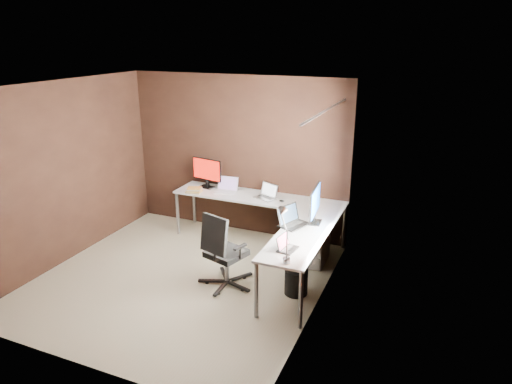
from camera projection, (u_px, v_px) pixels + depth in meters
room at (203, 189)px, 5.54m from camera, size 3.60×3.60×2.50m
desk at (270, 214)px, 6.40m from camera, size 2.65×2.25×0.73m
drawer_pedestal at (311, 242)px, 6.41m from camera, size 0.42×0.50×0.60m
monitor_left at (207, 171)px, 7.26m from camera, size 0.54×0.19×0.47m
monitor_right at (315, 203)px, 5.87m from camera, size 0.16×0.60×0.49m
laptop_white at (227, 189)px, 7.12m from camera, size 0.35×0.26×0.22m
laptop_silver at (267, 195)px, 6.85m from camera, size 0.38×0.34×0.21m
laptop_black_big at (292, 221)px, 5.88m from camera, size 0.39×0.45×0.25m
laptop_black_small at (286, 246)px, 5.20m from camera, size 0.21×0.27×0.17m
book_stack at (194, 190)px, 7.09m from camera, size 0.26×0.23×0.07m
mouse_left at (189, 190)px, 7.15m from camera, size 0.10×0.08×0.03m
mouse_corner at (282, 201)px, 6.69m from camera, size 0.09×0.06×0.03m
desk_lamp at (283, 227)px, 4.86m from camera, size 0.19×0.23×0.60m
office_chair at (225, 265)px, 5.78m from camera, size 0.56×0.59×1.00m
wastebasket at (296, 281)px, 5.64m from camera, size 0.35×0.35×0.33m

